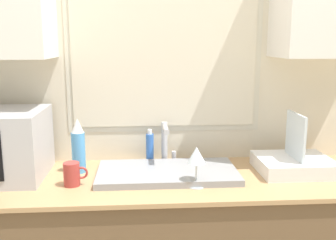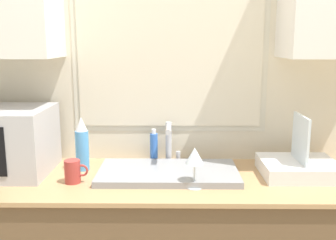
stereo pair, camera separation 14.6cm
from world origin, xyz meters
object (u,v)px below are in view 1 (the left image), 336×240
soap_bottle (150,148)px  mug_near_sink (72,174)px  spray_bottle (78,147)px  wine_glass (196,157)px  faucet (166,139)px  dish_rack (294,163)px

soap_bottle → mug_near_sink: bearing=-139.7°
soap_bottle → mug_near_sink: size_ratio=1.70×
soap_bottle → spray_bottle: bearing=-161.8°
wine_glass → soap_bottle: bearing=118.6°
spray_bottle → mug_near_sink: (-0.00, -0.18, -0.08)m
soap_bottle → wine_glass: same height
faucet → wine_glass: bearing=-71.6°
soap_bottle → mug_near_sink: (-0.35, -0.30, -0.03)m
spray_bottle → mug_near_sink: 0.20m
mug_near_sink → spray_bottle: bearing=89.2°
faucet → soap_bottle: (-0.08, 0.02, -0.05)m
faucet → mug_near_sink: faucet is taller
faucet → wine_glass: size_ratio=1.20×
dish_rack → soap_bottle: bearing=165.2°
mug_near_sink → wine_glass: wine_glass is taller
faucet → soap_bottle: bearing=167.6°
faucet → mug_near_sink: (-0.43, -0.28, -0.08)m
faucet → mug_near_sink: 0.52m
dish_rack → soap_bottle: dish_rack is taller
dish_rack → spray_bottle: dish_rack is taller
faucet → dish_rack: (0.62, -0.17, -0.09)m
faucet → spray_bottle: (-0.43, -0.10, -0.00)m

